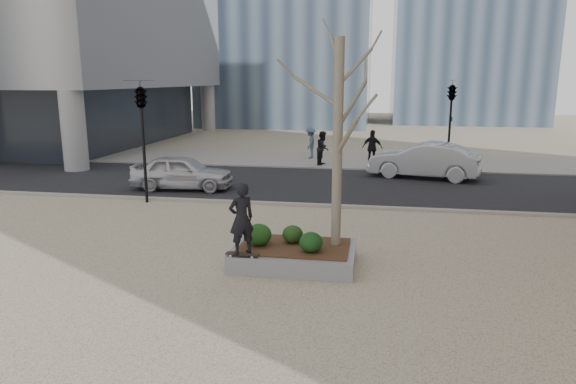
% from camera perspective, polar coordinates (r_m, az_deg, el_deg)
% --- Properties ---
extents(ground, '(120.00, 120.00, 0.00)m').
position_cam_1_polar(ground, '(13.13, -3.67, -7.76)').
color(ground, '#BBB18A').
rests_on(ground, ground).
extents(street, '(60.00, 8.00, 0.02)m').
position_cam_1_polar(street, '(22.62, 2.18, 0.91)').
color(street, black).
rests_on(street, ground).
extents(far_sidewalk, '(60.00, 6.00, 0.02)m').
position_cam_1_polar(far_sidewalk, '(29.47, 3.99, 3.59)').
color(far_sidewalk, gray).
rests_on(far_sidewalk, ground).
extents(planter, '(3.00, 2.00, 0.45)m').
position_cam_1_polar(planter, '(12.86, 0.69, -7.10)').
color(planter, gray).
rests_on(planter, ground).
extents(planter_mulch, '(2.70, 1.70, 0.04)m').
position_cam_1_polar(planter_mulch, '(12.78, 0.69, -6.06)').
color(planter_mulch, '#382314').
rests_on(planter_mulch, planter).
extents(sycamore_tree, '(2.80, 2.80, 6.60)m').
position_cam_1_polar(sycamore_tree, '(12.33, 5.61, 8.95)').
color(sycamore_tree, gray).
rests_on(sycamore_tree, planter_mulch).
extents(shrub_left, '(0.63, 0.63, 0.54)m').
position_cam_1_polar(shrub_left, '(12.77, -3.26, -4.75)').
color(shrub_left, '#153A12').
rests_on(shrub_left, planter_mulch).
extents(shrub_middle, '(0.52, 0.52, 0.44)m').
position_cam_1_polar(shrub_middle, '(12.95, 0.52, -4.70)').
color(shrub_middle, black).
rests_on(shrub_middle, planter_mulch).
extents(shrub_right, '(0.56, 0.56, 0.48)m').
position_cam_1_polar(shrub_right, '(12.28, 2.57, -5.58)').
color(shrub_right, black).
rests_on(shrub_right, planter_mulch).
extents(skateboard, '(0.78, 0.22, 0.08)m').
position_cam_1_polar(skateboard, '(12.18, -5.12, -6.98)').
color(skateboard, black).
rests_on(skateboard, planter).
extents(skateboarder, '(0.74, 0.70, 1.70)m').
position_cam_1_polar(skateboarder, '(11.92, -5.20, -2.96)').
color(skateboarder, black).
rests_on(skateboarder, skateboard).
extents(police_car, '(4.31, 2.00, 1.43)m').
position_cam_1_polar(police_car, '(21.83, -11.67, 2.17)').
color(police_car, silver).
rests_on(police_car, street).
extents(car_silver, '(5.30, 2.88, 1.66)m').
position_cam_1_polar(car_silver, '(24.64, 14.90, 3.43)').
color(car_silver, '#A2A5AA').
rests_on(car_silver, street).
extents(pedestrian_a, '(0.83, 0.98, 1.80)m').
position_cam_1_polar(pedestrian_a, '(27.59, 3.91, 4.90)').
color(pedestrian_a, black).
rests_on(pedestrian_a, far_sidewalk).
extents(pedestrian_b, '(0.72, 1.18, 1.79)m').
position_cam_1_polar(pedestrian_b, '(29.87, 2.51, 5.48)').
color(pedestrian_b, '#3D556D').
rests_on(pedestrian_b, far_sidewalk).
extents(pedestrian_c, '(1.18, 0.75, 1.88)m').
position_cam_1_polar(pedestrian_c, '(27.73, 9.36, 4.88)').
color(pedestrian_c, black).
rests_on(pedestrian_c, far_sidewalk).
extents(traffic_light_near, '(0.60, 2.48, 4.50)m').
position_cam_1_polar(traffic_light_near, '(19.61, -15.76, 5.30)').
color(traffic_light_near, black).
rests_on(traffic_light_near, ground).
extents(traffic_light_far, '(0.60, 2.48, 4.50)m').
position_cam_1_polar(traffic_light_far, '(26.91, 17.53, 7.01)').
color(traffic_light_far, black).
rests_on(traffic_light_far, ground).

